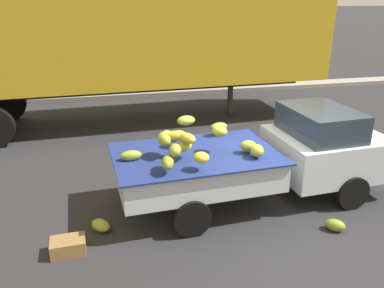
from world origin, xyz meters
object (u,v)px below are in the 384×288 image
Objects in this scene: pickup_truck at (297,151)px; fallen_banana_bunch_by_wheel at (335,225)px; semi_trailer at (122,38)px; fallen_banana_bunch_near_tailgate at (101,225)px; produce_crate at (68,246)px.

fallen_banana_bunch_by_wheel is at bearing -90.92° from pickup_truck.
fallen_banana_bunch_near_tailgate is (-0.89, -5.88, -2.44)m from semi_trailer.
semi_trailer reaches higher than fallen_banana_bunch_near_tailgate.
pickup_truck is 4.45m from produce_crate.
pickup_truck reaches higher than fallen_banana_bunch_near_tailgate.
fallen_banana_bunch_by_wheel is (2.94, -6.77, -2.44)m from semi_trailer.
semi_trailer reaches higher than fallen_banana_bunch_by_wheel.
pickup_truck is 14.34× the size of fallen_banana_bunch_near_tailgate.
produce_crate is (-0.49, -0.51, 0.02)m from fallen_banana_bunch_near_tailgate.
pickup_truck is at bearing 7.75° from fallen_banana_bunch_near_tailgate.
fallen_banana_bunch_by_wheel is (3.83, -0.89, 0.00)m from fallen_banana_bunch_near_tailgate.
pickup_truck is at bearing 13.52° from produce_crate.
pickup_truck is at bearing 92.37° from fallen_banana_bunch_by_wheel.
fallen_banana_bunch_by_wheel is at bearing -13.11° from fallen_banana_bunch_near_tailgate.
semi_trailer is at bearing 113.47° from fallen_banana_bunch_by_wheel.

